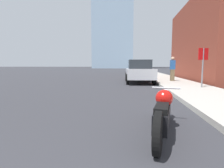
# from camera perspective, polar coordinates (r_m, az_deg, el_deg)

# --- Properties ---
(sidewalk) EXTENTS (2.74, 240.00, 0.15)m
(sidewalk) POSITION_cam_1_polar(r_m,az_deg,el_deg) (38.92, 11.08, 4.13)
(sidewalk) COLOR #B2ADA3
(sidewalk) RESTS_ON ground_plane
(motorcycle) EXTENTS (0.82, 2.34, 0.80)m
(motorcycle) POSITION_cam_1_polar(r_m,az_deg,el_deg) (3.51, 16.30, -8.75)
(motorcycle) COLOR black
(motorcycle) RESTS_ON ground_plane
(parked_car_silver) EXTENTS (2.16, 4.29, 1.69)m
(parked_car_silver) POSITION_cam_1_polar(r_m,az_deg,el_deg) (13.17, 8.85, 4.13)
(parked_car_silver) COLOR #BCBCC1
(parked_car_silver) RESTS_ON ground_plane
(parked_car_white) EXTENTS (2.05, 4.65, 1.71)m
(parked_car_white) POSITION_cam_1_polar(r_m,az_deg,el_deg) (25.78, 7.90, 5.03)
(parked_car_white) COLOR silver
(parked_car_white) RESTS_ON ground_plane
(stop_sign) EXTENTS (0.57, 0.26, 2.02)m
(stop_sign) POSITION_cam_1_polar(r_m,az_deg,el_deg) (10.20, 27.58, 6.78)
(stop_sign) COLOR slate
(stop_sign) RESTS_ON sidewalk
(pedestrian) EXTENTS (0.36, 0.25, 1.78)m
(pedestrian) POSITION_cam_1_polar(r_m,az_deg,el_deg) (13.69, 19.16, 4.83)
(pedestrian) COLOR brown
(pedestrian) RESTS_ON sidewalk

